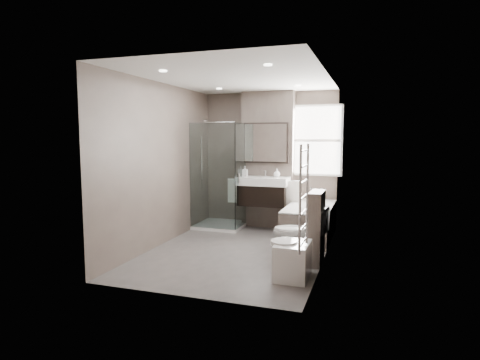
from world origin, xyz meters
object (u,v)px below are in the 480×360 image
at_px(bidet, 292,259).
at_px(bathtub, 310,220).
at_px(toilet, 299,233).
at_px(vanity, 263,191).

bearing_deg(bidet, bathtub, 92.48).
bearing_deg(bathtub, toilet, -88.05).
relative_size(vanity, toilet, 1.22).
height_order(bathtub, toilet, toilet).
bearing_deg(toilet, bidet, 9.85).
relative_size(vanity, bathtub, 0.59).
height_order(vanity, toilet, vanity).
bearing_deg(vanity, bathtub, -19.37).
bearing_deg(toilet, vanity, -143.13).
xyz_separation_m(bathtub, toilet, (0.05, -1.32, 0.07)).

